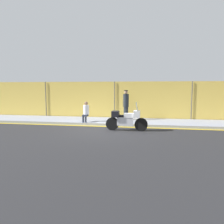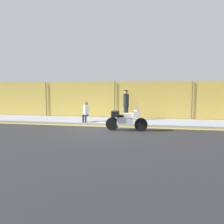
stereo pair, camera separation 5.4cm
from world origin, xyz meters
name	(u,v)px [view 2 (the right image)]	position (x,y,z in m)	size (l,w,h in m)	color
ground_plane	(103,130)	(0.00, 0.00, 0.00)	(120.00, 120.00, 0.00)	#262628
sidewalk	(111,121)	(0.00, 2.39, 0.08)	(37.15, 2.63, 0.16)	#8E93A3
curb_paint_stripe	(107,126)	(0.00, 0.98, 0.00)	(37.15, 0.18, 0.01)	gold
storefront_fence	(115,101)	(0.00, 3.79, 1.29)	(35.29, 0.17, 2.59)	gold
motorcycle	(126,119)	(1.21, 0.03, 0.59)	(2.13, 0.51, 1.45)	black
officer_standing	(126,105)	(0.87, 2.84, 1.12)	(0.36, 0.36, 1.86)	#1E2328
person_seated_on_curb	(86,111)	(-1.38, 1.55, 0.82)	(0.34, 0.61, 1.20)	#2D3342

